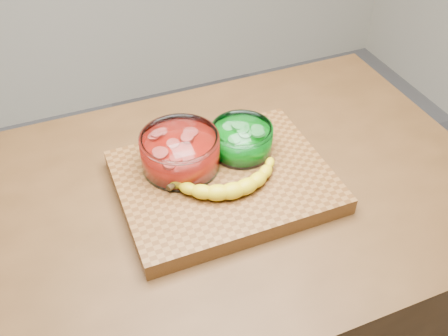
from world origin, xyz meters
name	(u,v)px	position (x,y,z in m)	size (l,w,h in m)	color
counter	(224,302)	(0.00, 0.00, 0.45)	(1.20, 0.80, 0.90)	#4E3117
cutting_board	(224,182)	(0.00, 0.00, 0.92)	(0.45, 0.35, 0.04)	brown
bowl_red	(180,152)	(-0.08, 0.06, 0.98)	(0.17, 0.17, 0.08)	white
bowl_green	(242,139)	(0.07, 0.06, 0.97)	(0.14, 0.14, 0.06)	white
banana	(228,180)	(0.00, -0.04, 0.96)	(0.27, 0.13, 0.04)	gold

